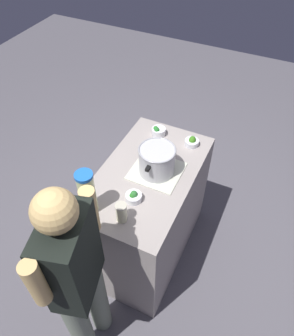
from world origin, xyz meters
The scene contains 10 objects.
ground_plane centered at (0.00, 0.00, 0.00)m, with size 8.00×8.00×0.00m, color #58545C.
counter_slab centered at (0.00, 0.00, 0.47)m, with size 1.10×0.63×0.94m, color gray.
dish_cloth centered at (-0.04, 0.05, 0.95)m, with size 0.32×0.34×0.01m, color beige.
cooking_pot centered at (-0.04, 0.05, 1.05)m, with size 0.32×0.25×0.20m.
lemonade_pitcher centered at (0.43, -0.19, 1.10)m, with size 0.11×0.11×0.32m.
mason_jar centered at (0.41, 0.03, 1.01)m, with size 0.07×0.07×0.14m.
broccoli_bowl_front centered at (-0.41, -0.10, 0.97)m, with size 0.11×0.11×0.07m.
broccoli_bowl_center centered at (-0.41, 0.18, 0.97)m, with size 0.11×0.11×0.07m.
broccoli_bowl_back centered at (0.25, 0.02, 0.97)m, with size 0.11×0.11×0.08m.
person_cook centered at (0.83, -0.02, 0.89)m, with size 0.50×0.28×1.61m.
Camera 1 is at (1.39, 0.66, 2.58)m, focal length 34.87 mm.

